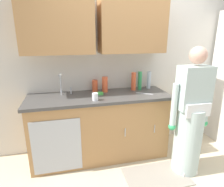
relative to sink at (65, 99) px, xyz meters
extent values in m
plane|color=beige|center=(1.02, -0.71, -0.93)|extent=(9.00, 9.00, 0.00)
cube|color=beige|center=(1.02, 0.34, 0.42)|extent=(4.80, 0.10, 2.70)
cube|color=#B27F4C|center=(-0.03, 0.12, 0.92)|extent=(0.91, 0.34, 0.70)
cube|color=#B27F4C|center=(0.96, 0.12, 0.92)|extent=(0.91, 0.34, 0.70)
cube|color=#B27F4C|center=(0.47, -0.01, -0.48)|extent=(1.90, 0.60, 0.90)
cube|color=#B7BABF|center=(-0.13, -0.31, -0.52)|extent=(0.60, 0.01, 0.72)
cylinder|color=silver|center=(0.75, -0.32, -0.43)|extent=(0.01, 0.01, 0.12)
cylinder|color=silver|center=(1.18, -0.32, -0.43)|extent=(0.01, 0.01, 0.12)
cube|color=#474442|center=(0.47, -0.01, -0.01)|extent=(1.96, 0.66, 0.04)
cube|color=#B7BABF|center=(0.00, -0.01, -0.01)|extent=(0.50, 0.36, 0.03)
cylinder|color=#B7BABF|center=(-0.04, 0.14, 0.16)|extent=(0.02, 0.02, 0.30)
sphere|color=#B7BABF|center=(-0.04, 0.08, 0.30)|extent=(0.04, 0.04, 0.04)
cylinder|color=#B7BABF|center=(0.09, 0.14, 0.06)|extent=(0.02, 0.02, 0.10)
cube|color=white|center=(1.50, -0.63, -0.90)|extent=(0.20, 0.26, 0.06)
cylinder|color=#B2C6C1|center=(1.50, -0.61, -0.49)|extent=(0.34, 0.34, 0.88)
cube|color=#B2C6C1|center=(1.50, -0.61, 0.21)|extent=(0.38, 0.22, 0.52)
sphere|color=tan|center=(1.50, -0.61, 0.59)|extent=(0.20, 0.20, 0.20)
cube|color=white|center=(1.50, -0.73, -0.03)|extent=(0.32, 0.04, 0.16)
cylinder|color=#B2C6C1|center=(1.27, -0.59, 0.00)|extent=(0.07, 0.07, 0.55)
sphere|color=#33B266|center=(1.27, -0.59, -0.28)|extent=(0.09, 0.09, 0.09)
cylinder|color=#B2C6C1|center=(1.73, -0.59, 0.00)|extent=(0.07, 0.07, 0.55)
sphere|color=#33B266|center=(1.73, -0.59, -0.28)|extent=(0.09, 0.09, 0.09)
cube|color=gray|center=(1.07, -0.66, -0.92)|extent=(0.80, 0.50, 0.01)
cylinder|color=#E05933|center=(0.58, 0.14, 0.13)|extent=(0.08, 0.08, 0.22)
cylinder|color=#2D8C4C|center=(1.12, 0.14, 0.15)|extent=(0.06, 0.06, 0.28)
cylinder|color=#E05933|center=(0.44, 0.19, 0.10)|extent=(0.08, 0.08, 0.17)
cylinder|color=#E05933|center=(1.02, 0.14, 0.15)|extent=(0.07, 0.07, 0.27)
cylinder|color=silver|center=(1.28, 0.18, 0.15)|extent=(0.06, 0.06, 0.26)
cylinder|color=white|center=(0.38, -0.21, 0.06)|extent=(0.08, 0.08, 0.10)
cube|color=silver|center=(1.11, -0.08, 0.02)|extent=(0.21, 0.15, 0.01)
cube|color=#4CBF4C|center=(0.47, 0.03, 0.03)|extent=(0.11, 0.07, 0.03)
camera|label=1|loc=(0.04, -2.51, 0.81)|focal=30.78mm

